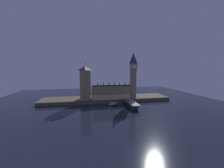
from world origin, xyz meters
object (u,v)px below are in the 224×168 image
Objects in this scene: car_northbound_trail at (133,103)px; clock_tower at (133,74)px; victoria_tower at (85,83)px; car_northbound_lead at (128,100)px; boat_upstream at (113,105)px; street_lamp_near at (131,101)px; pedestrian_near_rail at (131,104)px; car_southbound_lead at (134,102)px; pedestrian_far_rail at (126,100)px; street_lamp_mid at (135,99)px.

clock_tower is at bearing 70.09° from car_northbound_trail.
victoria_tower is 84.25m from car_northbound_trail.
car_northbound_lead is 24.74m from boat_upstream.
clock_tower is 60.91m from street_lamp_near.
pedestrian_near_rail is (62.62, -48.07, -25.32)m from victoria_tower.
pedestrian_near_rail is 31.37m from boat_upstream.
street_lamp_near reaches higher than car_southbound_lead.
pedestrian_near_rail is 0.99× the size of pedestrian_far_rail.
boat_upstream is (41.15, -26.07, -31.53)m from victoria_tower.
victoria_tower is 37.12× the size of pedestrian_far_rail.
boat_upstream is (-21.47, -0.63, -6.22)m from pedestrian_far_rail.
car_northbound_lead is 2.75× the size of pedestrian_near_rail.
pedestrian_near_rail reaches higher than car_northbound_lead.
car_southbound_lead is (5.01, 7.79, 0.04)m from car_northbound_trail.
street_lamp_near is at bearing -90.95° from pedestrian_far_rail.
street_lamp_mid reaches higher than car_northbound_trail.
car_northbound_trail is (65.12, -46.97, -25.52)m from victoria_tower.
car_northbound_lead is at bearing 90.00° from car_northbound_trail.
clock_tower is 4.67× the size of boat_upstream.
street_lamp_near is (62.22, -49.64, -21.75)m from victoria_tower.
clock_tower reaches higher than boat_upstream.
pedestrian_near_rail is (-18.04, -43.99, -39.55)m from clock_tower.
pedestrian_near_rail reaches higher than car_southbound_lead.
victoria_tower reaches higher than pedestrian_near_rail.
car_northbound_lead is 0.74× the size of street_lamp_mid.
clock_tower reaches higher than car_southbound_lead.
car_southbound_lead is at bearing -106.68° from clock_tower.
street_lamp_mid reaches higher than car_southbound_lead.
car_northbound_lead is at bearing 83.14° from pedestrian_near_rail.
car_northbound_lead is at bearing 135.94° from street_lamp_mid.
boat_upstream is at bearing -178.32° from pedestrian_far_rail.
boat_upstream is at bearing 177.16° from car_northbound_lead.
street_lamp_mid is (10.82, 14.72, -0.65)m from street_lamp_near.
car_northbound_lead is 2.72× the size of pedestrian_far_rail.
car_northbound_lead is at bearing 82.60° from street_lamp_near.
pedestrian_far_rail is (0.00, 22.64, 0.01)m from pedestrian_near_rail.
car_northbound_trail is at bearing 42.54° from street_lamp_near.
pedestrian_far_rail is (62.62, -25.44, -25.31)m from victoria_tower.
car_northbound_lead is 11.45m from street_lamp_mid.
victoria_tower is 10.06× the size of street_lamp_mid.
car_northbound_trail is at bearing 23.73° from pedestrian_near_rail.
street_lamp_near is at bearing -137.46° from car_northbound_trail.
car_northbound_trail is at bearing -123.29° from street_lamp_mid.
victoria_tower is at bearing 142.49° from pedestrian_near_rail.
clock_tower reaches higher than victoria_tower.
car_northbound_lead is 0.26× the size of boat_upstream.
car_southbound_lead is 2.95× the size of pedestrian_near_rail.
street_lamp_mid reaches higher than car_northbound_lead.
pedestrian_far_rail is 0.10× the size of boat_upstream.
pedestrian_far_rail is 24.46m from street_lamp_near.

